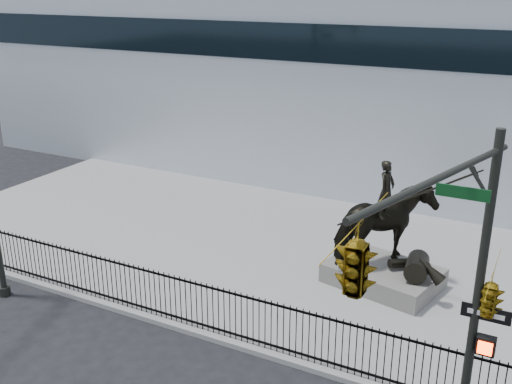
% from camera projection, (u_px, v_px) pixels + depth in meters
% --- Properties ---
extents(ground, '(120.00, 120.00, 0.00)m').
position_uv_depth(ground, '(184.00, 359.00, 15.89)').
color(ground, black).
rests_on(ground, ground).
extents(plaza, '(30.00, 12.00, 0.15)m').
position_uv_depth(plaza, '(293.00, 255.00, 21.71)').
color(plaza, gray).
rests_on(plaza, ground).
extents(building, '(44.00, 14.00, 9.00)m').
position_uv_depth(building, '(398.00, 82.00, 31.09)').
color(building, silver).
rests_on(building, ground).
extents(picket_fence, '(22.10, 0.10, 1.50)m').
position_uv_depth(picket_fence, '(208.00, 308.00, 16.64)').
color(picket_fence, black).
rests_on(picket_fence, plaza).
extents(statue_plinth, '(3.84, 3.02, 0.64)m').
position_uv_depth(statue_plinth, '(383.00, 275.00, 19.39)').
color(statue_plinth, '#615E58').
rests_on(statue_plinth, plaza).
extents(equestrian_statue, '(4.29, 3.13, 3.71)m').
position_uv_depth(equestrian_statue, '(388.00, 229.00, 18.79)').
color(equestrian_statue, black).
rests_on(equestrian_statue, statue_plinth).
extents(traffic_signal_right, '(2.17, 6.86, 7.00)m').
position_uv_depth(traffic_signal_right, '(432.00, 281.00, 9.77)').
color(traffic_signal_right, black).
rests_on(traffic_signal_right, ground).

